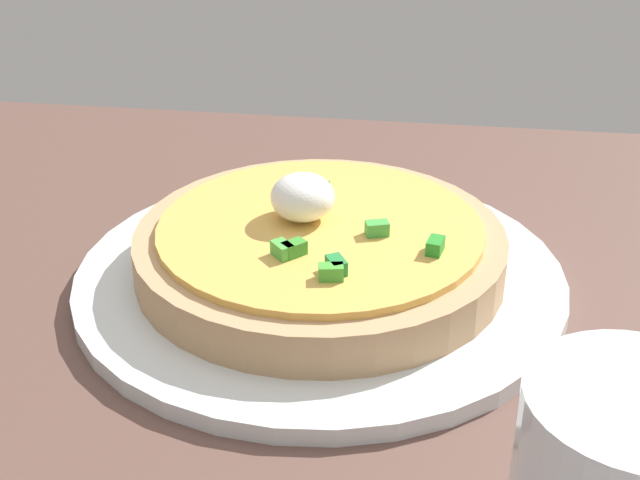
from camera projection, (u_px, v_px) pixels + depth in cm
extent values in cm
cube|color=brown|center=(355.00, 429.00, 43.70)|extent=(105.28, 78.52, 2.86)
cylinder|color=silver|center=(320.00, 277.00, 52.84)|extent=(28.85, 28.85, 1.03)
cylinder|color=tan|center=(320.00, 251.00, 52.00)|extent=(21.62, 21.62, 2.53)
cylinder|color=#E1AC4E|center=(320.00, 228.00, 51.30)|extent=(18.88, 18.88, 0.45)
ellipsoid|color=white|center=(303.00, 197.00, 51.31)|extent=(3.74, 3.74, 2.74)
cube|color=green|center=(331.00, 272.00, 45.64)|extent=(1.40, 1.02, 0.80)
cube|color=green|center=(294.00, 248.00, 47.87)|extent=(1.46, 1.48, 0.80)
cube|color=#25863C|center=(336.00, 265.00, 46.25)|extent=(1.33, 1.51, 0.80)
cube|color=green|center=(370.00, 228.00, 50.00)|extent=(1.46, 1.16, 0.80)
cube|color=green|center=(318.00, 186.00, 55.04)|extent=(1.51, 1.40, 0.80)
cube|color=green|center=(282.00, 250.00, 47.75)|extent=(1.45, 1.49, 0.80)
cube|color=#268D29|center=(435.00, 246.00, 48.14)|extent=(1.05, 1.42, 0.80)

